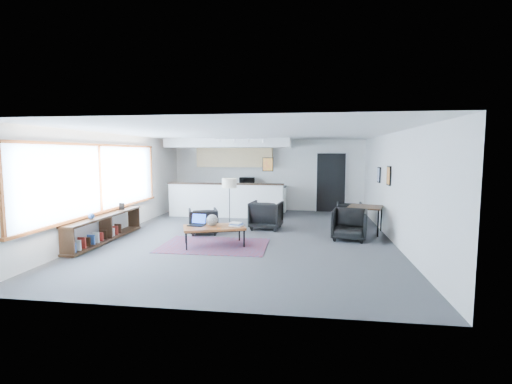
# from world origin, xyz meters

# --- Properties ---
(room) EXTENTS (7.02, 9.02, 2.62)m
(room) POSITION_xyz_m (0.00, 0.00, 1.30)
(room) COLOR #47474A
(room) RESTS_ON ground
(window) EXTENTS (0.10, 5.95, 1.66)m
(window) POSITION_xyz_m (-3.46, -0.90, 1.46)
(window) COLOR #8CBFFF
(window) RESTS_ON room
(console) EXTENTS (0.35, 3.00, 0.80)m
(console) POSITION_xyz_m (-3.30, -1.05, 0.33)
(console) COLOR #331F12
(console) RESTS_ON floor
(kitchenette) EXTENTS (4.20, 1.96, 2.60)m
(kitchenette) POSITION_xyz_m (-1.20, 3.71, 1.38)
(kitchenette) COLOR white
(kitchenette) RESTS_ON floor
(doorway) EXTENTS (1.10, 0.12, 2.15)m
(doorway) POSITION_xyz_m (2.30, 4.42, 1.07)
(doorway) COLOR black
(doorway) RESTS_ON room
(track_light) EXTENTS (1.60, 0.07, 0.15)m
(track_light) POSITION_xyz_m (-0.59, 2.20, 2.53)
(track_light) COLOR silver
(track_light) RESTS_ON room
(wall_art_lower) EXTENTS (0.03, 0.38, 0.48)m
(wall_art_lower) POSITION_xyz_m (3.47, 0.40, 1.55)
(wall_art_lower) COLOR black
(wall_art_lower) RESTS_ON room
(wall_art_upper) EXTENTS (0.03, 0.34, 0.44)m
(wall_art_upper) POSITION_xyz_m (3.47, 1.70, 1.50)
(wall_art_upper) COLOR black
(wall_art_upper) RESTS_ON room
(kilim_rug) EXTENTS (2.42, 1.66, 0.01)m
(kilim_rug) POSITION_xyz_m (-0.62, -1.05, 0.01)
(kilim_rug) COLOR #552C43
(kilim_rug) RESTS_ON floor
(coffee_table) EXTENTS (1.54, 1.17, 0.45)m
(coffee_table) POSITION_xyz_m (-0.62, -1.05, 0.42)
(coffee_table) COLOR brown
(coffee_table) RESTS_ON floor
(laptop) EXTENTS (0.41, 0.35, 0.26)m
(laptop) POSITION_xyz_m (-1.03, -0.96, 0.53)
(laptop) COLOR black
(laptop) RESTS_ON coffee_table
(ceramic_pot) EXTENTS (0.27, 0.27, 0.27)m
(ceramic_pot) POSITION_xyz_m (-0.67, -1.01, 0.58)
(ceramic_pot) COLOR gray
(ceramic_pot) RESTS_ON coffee_table
(book_stack) EXTENTS (0.33, 0.29, 0.09)m
(book_stack) POSITION_xyz_m (-0.13, -0.95, 0.49)
(book_stack) COLOR silver
(book_stack) RESTS_ON coffee_table
(coaster) EXTENTS (0.11, 0.11, 0.01)m
(coaster) POSITION_xyz_m (-0.45, -1.26, 0.45)
(coaster) COLOR #E5590C
(coaster) RESTS_ON coffee_table
(armchair_left) EXTENTS (0.90, 0.88, 0.74)m
(armchair_left) POSITION_xyz_m (-1.22, 0.13, 0.37)
(armchair_left) COLOR black
(armchair_left) RESTS_ON floor
(armchair_right) EXTENTS (0.92, 0.88, 0.86)m
(armchair_right) POSITION_xyz_m (0.34, 1.02, 0.43)
(armchair_right) COLOR black
(armchair_right) RESTS_ON floor
(floor_lamp) EXTENTS (0.49, 0.49, 1.41)m
(floor_lamp) POSITION_xyz_m (-0.69, 0.95, 1.22)
(floor_lamp) COLOR black
(floor_lamp) RESTS_ON floor
(dining_table) EXTENTS (1.04, 1.04, 0.71)m
(dining_table) POSITION_xyz_m (3.00, 0.87, 0.65)
(dining_table) COLOR #331F12
(dining_table) RESTS_ON floor
(dining_chair_near) EXTENTS (0.79, 0.76, 0.70)m
(dining_chair_near) POSITION_xyz_m (2.50, -0.02, 0.35)
(dining_chair_near) COLOR black
(dining_chair_near) RESTS_ON floor
(dining_chair_far) EXTENTS (0.63, 0.59, 0.63)m
(dining_chair_far) POSITION_xyz_m (2.72, 1.99, 0.31)
(dining_chair_far) COLOR black
(dining_chair_far) RESTS_ON floor
(microwave) EXTENTS (0.57, 0.35, 0.37)m
(microwave) POSITION_xyz_m (-0.72, 4.15, 1.11)
(microwave) COLOR black
(microwave) RESTS_ON kitchenette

